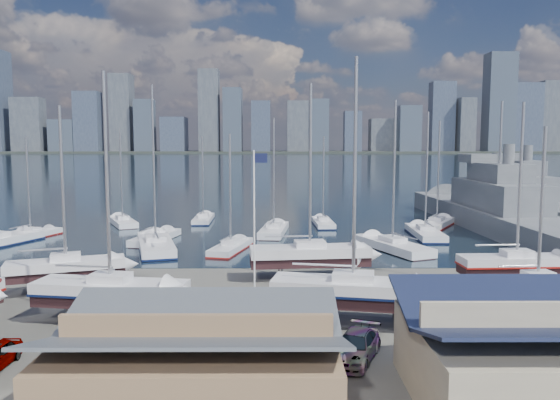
{
  "coord_description": "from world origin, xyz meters",
  "views": [
    {
      "loc": [
        3.51,
        -48.77,
        11.41
      ],
      "look_at": [
        3.72,
        8.0,
        5.44
      ],
      "focal_mm": 35.0,
      "sensor_mm": 36.0,
      "label": 1
    }
  ],
  "objects": [
    {
      "name": "sailboat_moored_8",
      "position": [
        9.72,
        25.53,
        0.31
      ],
      "size": [
        2.78,
        8.67,
        12.81
      ],
      "rotation": [
        0.0,
        0.0,
        1.62
      ],
      "color": "black",
      "rests_on": "water"
    },
    {
      "name": "sailboat_moored_6",
      "position": [
        -1.48,
        7.93,
        0.31
      ],
      "size": [
        4.38,
        8.97,
        12.92
      ],
      "rotation": [
        0.0,
        0.0,
        1.33
      ],
      "color": "black",
      "rests_on": "water"
    },
    {
      "name": "skyline",
      "position": [
        -7.83,
        553.76,
        39.09
      ],
      "size": [
        639.14,
        43.8,
        107.69
      ],
      "color": "#475166",
      "rests_on": "far_shore"
    },
    {
      "name": "sailboat_cradle_4",
      "position": [
        6.18,
        -3.99,
        2.09
      ],
      "size": [
        10.17,
        3.8,
        16.2
      ],
      "rotation": [
        0.0,
        0.0,
        0.1
      ],
      "color": "#2D2D33",
      "rests_on": "ground"
    },
    {
      "name": "car_b",
      "position": [
        -3.6,
        -18.72,
        0.72
      ],
      "size": [
        4.44,
        1.74,
        1.44
      ],
      "primitive_type": "imported",
      "rotation": [
        0.0,
        0.0,
        1.52
      ],
      "color": "gray",
      "rests_on": "ground"
    },
    {
      "name": "sailboat_moored_1",
      "position": [
        -26.04,
        15.6,
        0.31
      ],
      "size": [
        4.94,
        8.78,
        12.66
      ],
      "rotation": [
        0.0,
        0.0,
        1.25
      ],
      "color": "black",
      "rests_on": "water"
    },
    {
      "name": "sailboat_cradle_7",
      "position": [
        20.85,
        -13.27,
        1.9
      ],
      "size": [
        7.67,
        2.98,
        12.48
      ],
      "rotation": [
        0.0,
        0.0,
        0.12
      ],
      "color": "#2D2D33",
      "rests_on": "ground"
    },
    {
      "name": "sailboat_moored_11",
      "position": [
        25.09,
        24.36,
        0.31
      ],
      "size": [
        7.5,
        10.08,
        15.01
      ],
      "rotation": [
        0.0,
        0.0,
        1.04
      ],
      "color": "black",
      "rests_on": "water"
    },
    {
      "name": "sailboat_moored_4",
      "position": [
        -10.71,
        13.64,
        0.32
      ],
      "size": [
        4.46,
        9.64,
        14.05
      ],
      "rotation": [
        0.0,
        0.0,
        1.36
      ],
      "color": "black",
      "rests_on": "water"
    },
    {
      "name": "sailboat_moored_3",
      "position": [
        -9.54,
        8.57,
        0.31
      ],
      "size": [
        6.65,
        12.65,
        18.21
      ],
      "rotation": [
        0.0,
        0.0,
        1.85
      ],
      "color": "black",
      "rests_on": "water"
    },
    {
      "name": "sailboat_moored_5",
      "position": [
        -7.28,
        29.34,
        0.31
      ],
      "size": [
        2.61,
        8.7,
        12.93
      ],
      "rotation": [
        0.0,
        0.0,
        1.59
      ],
      "color": "black",
      "rests_on": "water"
    },
    {
      "name": "sailboat_cradle_2",
      "position": [
        -12.59,
        -8.12,
        1.98
      ],
      "size": [
        8.89,
        5.08,
        14.15
      ],
      "rotation": [
        0.0,
        0.0,
        0.33
      ],
      "color": "#2D2D33",
      "rests_on": "ground"
    },
    {
      "name": "sailboat_moored_10",
      "position": [
        21.38,
        16.57,
        0.31
      ],
      "size": [
        3.31,
        10.64,
        15.77
      ],
      "rotation": [
        0.0,
        0.0,
        1.54
      ],
      "color": "black",
      "rests_on": "water"
    },
    {
      "name": "ground",
      "position": [
        0.0,
        -10.0,
        0.0
      ],
      "size": [
        1400.0,
        1400.0,
        0.0
      ],
      "primitive_type": "plane",
      "color": "#605E59",
      "rests_on": "ground"
    },
    {
      "name": "sailboat_moored_7",
      "position": [
        2.99,
        18.66,
        0.32
      ],
      "size": [
        3.92,
        10.26,
        15.11
      ],
      "rotation": [
        0.0,
        0.0,
        1.46
      ],
      "color": "black",
      "rests_on": "water"
    },
    {
      "name": "car_d",
      "position": [
        7.59,
        -20.98,
        0.72
      ],
      "size": [
        3.75,
        5.32,
        1.43
      ],
      "primitive_type": "imported",
      "rotation": [
        0.0,
        0.0,
        -0.4
      ],
      "color": "gray",
      "rests_on": "ground"
    },
    {
      "name": "shed_grey",
      "position": [
        0.0,
        -26.0,
        2.15
      ],
      "size": [
        12.6,
        8.4,
        4.17
      ],
      "color": "#8C6B4C",
      "rests_on": "ground"
    },
    {
      "name": "far_shore",
      "position": [
        0.0,
        560.0,
        1.1
      ],
      "size": [
        1400.0,
        80.0,
        2.2
      ],
      "primitive_type": "cube",
      "color": "#2D332D",
      "rests_on": "ground"
    },
    {
      "name": "sailboat_cradle_5",
      "position": [
        8.24,
        -15.32,
        2.1
      ],
      "size": [
        10.65,
        4.8,
        16.58
      ],
      "rotation": [
        0.0,
        0.0,
        -0.19
      ],
      "color": "#2D2D33",
      "rests_on": "ground"
    },
    {
      "name": "flagpole",
      "position": [
        1.95,
        -11.74,
        6.22
      ],
      "size": [
        0.97,
        0.12,
        10.92
      ],
      "color": "white",
      "rests_on": "ground"
    },
    {
      "name": "naval_ship_east",
      "position": [
        32.49,
        22.49,
        1.67
      ],
      "size": [
        9.51,
        50.31,
        18.51
      ],
      "rotation": [
        0.0,
        0.0,
        1.6
      ],
      "color": "slate",
      "rests_on": "water"
    },
    {
      "name": "sailboat_moored_2",
      "position": [
        -18.13,
        26.39,
        0.32
      ],
      "size": [
        6.39,
        9.48,
        14.01
      ],
      "rotation": [
        0.0,
        0.0,
        2.02
      ],
      "color": "black",
      "rests_on": "water"
    },
    {
      "name": "sailboat_cradle_6",
      "position": [
        22.16,
        -7.0,
        1.99
      ],
      "size": [
        9.01,
        2.95,
        14.49
      ],
      "rotation": [
        0.0,
        0.0,
        0.05
      ],
      "color": "#2D2D33",
      "rests_on": "ground"
    },
    {
      "name": "sailboat_cradle_3",
      "position": [
        -7.04,
        -15.22,
        2.06
      ],
      "size": [
        10.02,
        4.15,
        15.73
      ],
      "rotation": [
        0.0,
        0.0,
        -0.15
      ],
      "color": "#2D2D33",
      "rests_on": "ground"
    },
    {
      "name": "water",
      "position": [
        0.0,
        300.0,
        -0.15
      ],
      "size": [
        1400.0,
        600.0,
        0.4
      ],
      "primitive_type": "cube",
      "color": "#172936",
      "rests_on": "ground"
    },
    {
      "name": "sailboat_moored_9",
      "position": [
        15.67,
        8.19,
        0.32
      ],
      "size": [
        7.01,
        11.3,
        16.54
      ],
      "rotation": [
        0.0,
        0.0,
        1.96
      ],
      "color": "black",
      "rests_on": "water"
    },
    {
      "name": "naval_ship_west",
      "position": [
        43.86,
        41.45,
        1.66
      ],
      "size": [
        8.8,
        46.17,
        18.14
      ],
      "rotation": [
        0.0,
        0.0,
        1.54
      ],
      "color": "slate",
      "rests_on": "water"
    },
    {
      "name": "car_c",
      "position": [
        -1.79,
        -18.77,
        0.7
      ],
      "size": [
        3.2,
        5.38,
        1.4
      ],
      "primitive_type": "imported",
      "rotation": [
        0.0,
        0.0,
        -0.18
      ],
      "color": "gray",
      "rests_on": "ground"
    }
  ]
}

